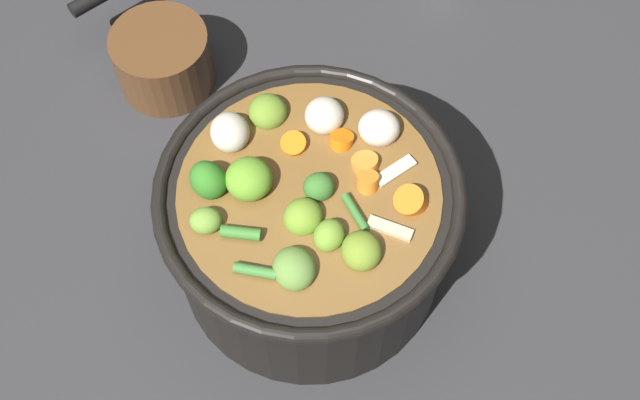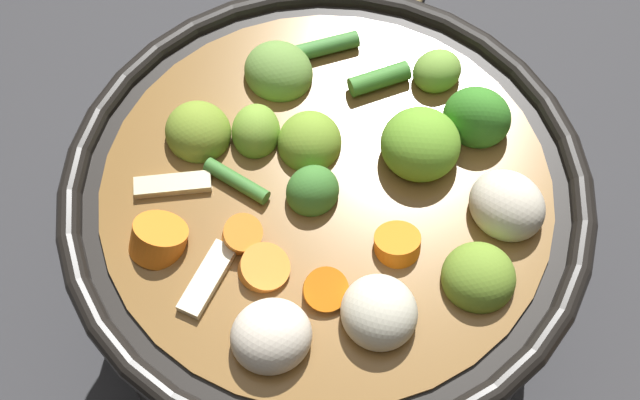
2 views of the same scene
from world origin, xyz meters
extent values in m
plane|color=#2D2D30|center=(0.00, 0.00, 0.00)|extent=(1.10, 1.10, 0.00)
cylinder|color=black|center=(0.00, 0.00, 0.07)|extent=(0.26, 0.26, 0.14)
torus|color=black|center=(0.00, 0.00, 0.14)|extent=(0.28, 0.28, 0.01)
cylinder|color=brown|center=(0.00, 0.00, 0.08)|extent=(0.23, 0.23, 0.14)
ellipsoid|color=olive|center=(-0.07, 0.02, 0.15)|extent=(0.05, 0.05, 0.03)
ellipsoid|color=olive|center=(-0.03, 0.01, 0.15)|extent=(0.05, 0.05, 0.03)
ellipsoid|color=#39722C|center=(0.00, -0.01, 0.15)|extent=(0.03, 0.03, 0.03)
ellipsoid|color=olive|center=(0.09, 0.03, 0.15)|extent=(0.04, 0.04, 0.03)
ellipsoid|color=#337822|center=(0.02, 0.09, 0.16)|extent=(0.05, 0.05, 0.04)
ellipsoid|color=olive|center=(-0.05, -0.01, 0.15)|extent=(0.04, 0.04, 0.03)
ellipsoid|color=#639C2B|center=(0.01, 0.05, 0.16)|extent=(0.06, 0.06, 0.03)
ellipsoid|color=olive|center=(-0.02, 0.09, 0.15)|extent=(0.03, 0.03, 0.02)
ellipsoid|color=olive|center=(-0.06, -0.04, 0.15)|extent=(0.04, 0.04, 0.03)
cylinder|color=orange|center=(-0.02, -0.09, 0.15)|extent=(0.04, 0.04, 0.03)
cylinder|color=orange|center=(0.00, -0.05, 0.15)|extent=(0.02, 0.02, 0.02)
cylinder|color=orange|center=(0.02, -0.05, 0.15)|extent=(0.03, 0.03, 0.02)
cylinder|color=orange|center=(0.05, 0.01, 0.15)|extent=(0.03, 0.03, 0.02)
cylinder|color=orange|center=(0.05, -0.03, 0.15)|extent=(0.03, 0.03, 0.02)
ellipsoid|color=beige|center=(0.07, -0.02, 0.15)|extent=(0.05, 0.04, 0.03)
ellipsoid|color=beige|center=(0.05, -0.07, 0.15)|extent=(0.04, 0.05, 0.03)
ellipsoid|color=beige|center=(0.06, 0.06, 0.15)|extent=(0.04, 0.04, 0.03)
cylinder|color=#38702D|center=(-0.03, -0.04, 0.15)|extent=(0.04, 0.02, 0.01)
cylinder|color=#3D7B2E|center=(-0.04, 0.06, 0.15)|extent=(0.02, 0.04, 0.01)
cylinder|color=#3F7C35|center=(-0.07, 0.05, 0.15)|extent=(0.02, 0.04, 0.01)
cube|color=beige|center=(-0.05, -0.06, 0.15)|extent=(0.03, 0.04, 0.01)
cube|color=beige|center=(0.01, -0.08, 0.15)|extent=(0.03, 0.04, 0.01)
camera|label=1|loc=(-0.33, 0.03, 0.74)|focal=44.00mm
camera|label=2|loc=(0.19, -0.14, 0.54)|focal=49.76mm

